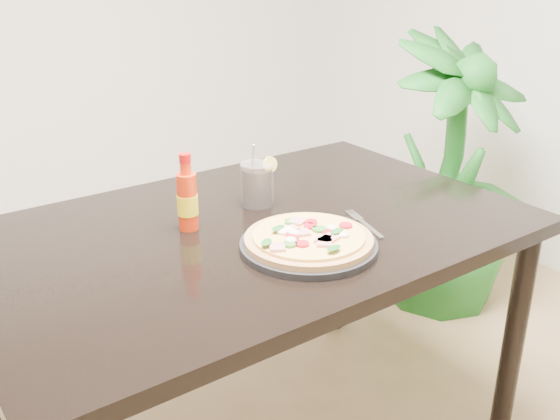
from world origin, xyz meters
TOP-DOWN VIEW (x-y plane):
  - dining_table at (0.19, 0.25)m, footprint 1.40×0.90m
  - plate at (0.22, 0.05)m, footprint 0.33×0.33m
  - pizza at (0.22, 0.05)m, footprint 0.30×0.30m
  - hot_sauce_bottle at (0.05, 0.32)m, footprint 0.06×0.06m
  - cola_cup at (0.28, 0.36)m, footprint 0.10×0.09m
  - fork at (0.43, 0.08)m, footprint 0.07×0.19m
  - houseplant at (1.36, 0.57)m, footprint 0.71×0.71m
  - plant_pot at (1.36, 0.57)m, footprint 0.28×0.28m

SIDE VIEW (x-z plane):
  - plant_pot at x=1.36m, z-range 0.00..0.22m
  - houseplant at x=1.36m, z-range 0.00..1.12m
  - dining_table at x=0.19m, z-range 0.29..1.04m
  - fork at x=0.43m, z-range 0.75..0.76m
  - plate at x=0.22m, z-range 0.75..0.77m
  - pizza at x=0.22m, z-range 0.76..0.79m
  - cola_cup at x=0.28m, z-range 0.72..0.90m
  - hot_sauce_bottle at x=0.05m, z-range 0.73..0.93m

